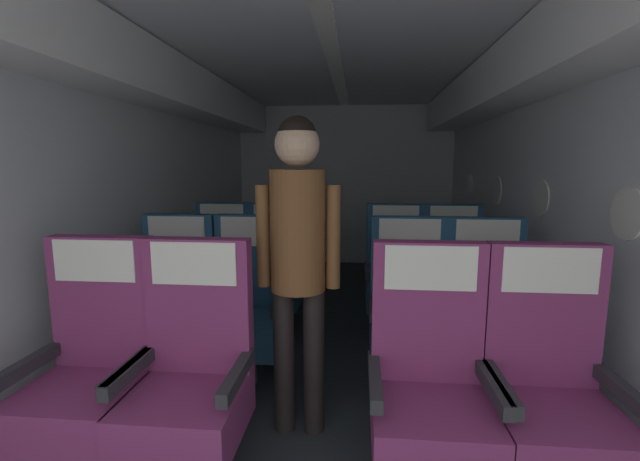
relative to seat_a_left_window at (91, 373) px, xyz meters
The scene contains 15 objects.
ground 1.80m from the seat_a_left_window, 53.55° to the left, with size 3.30×6.31×0.02m, color #23282D.
fuselage_shell 2.28m from the seat_a_left_window, 57.79° to the left, with size 3.18×5.96×2.31m.
seat_a_left_window is the anchor object (origin of this frame).
seat_a_left_aisle 0.49m from the seat_a_left_window, ahead, with size 0.53×0.51×1.08m.
seat_a_right_aisle 2.07m from the seat_a_left_window, ahead, with size 0.53×0.51×1.08m.
seat_a_right_window 1.56m from the seat_a_left_window, ahead, with size 0.53×0.51×1.08m.
seat_b_left_window 0.93m from the seat_a_left_window, 90.57° to the left, with size 0.53×0.51×1.08m.
seat_b_left_aisle 1.07m from the seat_a_left_window, 62.08° to the left, with size 0.53×0.51×1.08m.
seat_b_right_aisle 2.28m from the seat_a_left_window, 24.48° to the left, with size 0.53×0.51×1.08m.
seat_b_right_window 1.84m from the seat_a_left_window, 30.88° to the left, with size 0.53×0.51×1.08m.
seat_c_left_window 1.87m from the seat_a_left_window, 89.94° to the left, with size 0.53×0.51×1.08m.
seat_c_left_aisle 1.93m from the seat_a_left_window, 74.86° to the left, with size 0.53×0.51×1.08m.
seat_c_right_aisle 2.79m from the seat_a_left_window, 42.36° to the left, with size 0.53×0.51×1.08m.
seat_c_right_window 2.45m from the seat_a_left_window, 50.18° to the left, with size 0.53×0.51×1.08m.
flight_attendant 1.15m from the seat_a_left_window, 19.94° to the left, with size 0.43×0.28×1.66m.
Camera 1 is at (0.21, -0.19, 1.42)m, focal length 23.67 mm.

